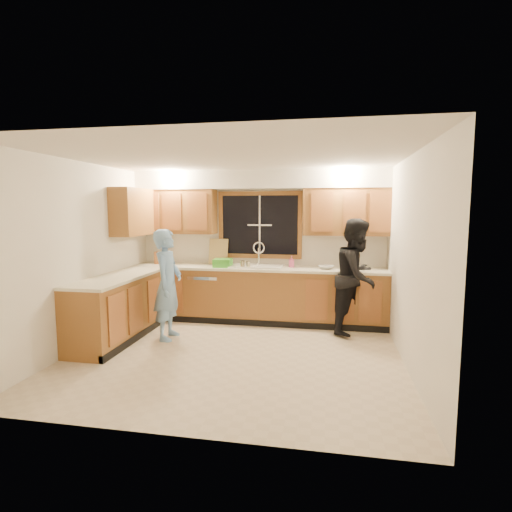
{
  "coord_description": "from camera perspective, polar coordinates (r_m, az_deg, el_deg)",
  "views": [
    {
      "loc": [
        1.17,
        -4.83,
        1.86
      ],
      "look_at": [
        0.16,
        0.65,
        1.21
      ],
      "focal_mm": 28.0,
      "sensor_mm": 36.0,
      "label": 1
    }
  ],
  "objects": [
    {
      "name": "cutting_board",
      "position": [
        6.93,
        -5.39,
        0.65
      ],
      "size": [
        0.33,
        0.12,
        0.44
      ],
      "primitive_type": "cube",
      "rotation": [
        -0.21,
        0.0,
        -0.02
      ],
      "color": "tan",
      "rests_on": "countertop_back"
    },
    {
      "name": "upper_cabinets_right",
      "position": [
        6.57,
        12.71,
        6.16
      ],
      "size": [
        1.35,
        0.33,
        0.75
      ],
      "primitive_type": "cube",
      "color": "#945D2A",
      "rests_on": "wall_back"
    },
    {
      "name": "can_right",
      "position": [
        6.41,
        -1.12,
        -1.28
      ],
      "size": [
        0.08,
        0.08,
        0.12
      ],
      "primitive_type": "cylinder",
      "rotation": [
        0.0,
        0.0,
        -0.21
      ],
      "color": "#C0B693",
      "rests_on": "countertop_back"
    },
    {
      "name": "can_left",
      "position": [
        6.44,
        -1.94,
        -1.22
      ],
      "size": [
        0.08,
        0.08,
        0.12
      ],
      "primitive_type": "cylinder",
      "rotation": [
        0.0,
        0.0,
        -0.31
      ],
      "color": "#C0B693",
      "rests_on": "countertop_back"
    },
    {
      "name": "stove",
      "position": [
        5.66,
        -21.87,
        -8.29
      ],
      "size": [
        0.58,
        0.75,
        0.9
      ],
      "primitive_type": "cube",
      "color": "white",
      "rests_on": "floor"
    },
    {
      "name": "man",
      "position": [
        5.88,
        -12.49,
        -3.98
      ],
      "size": [
        0.4,
        0.59,
        1.59
      ],
      "primitive_type": "imported",
      "rotation": [
        0.0,
        0.0,
        1.61
      ],
      "color": "#75A5DD",
      "rests_on": "floor"
    },
    {
      "name": "ceiling",
      "position": [
        5.01,
        -3.26,
        13.95
      ],
      "size": [
        4.2,
        4.2,
        0.0
      ],
      "primitive_type": "plane",
      "rotation": [
        3.14,
        0.0,
        0.0
      ],
      "color": "silver"
    },
    {
      "name": "upper_cabinets_return",
      "position": [
        6.71,
        -17.25,
        6.03
      ],
      "size": [
        0.33,
        0.9,
        0.75
      ],
      "primitive_type": "cube",
      "color": "#945D2A",
      "rests_on": "wall_left"
    },
    {
      "name": "woman",
      "position": [
        6.17,
        14.22,
        -2.84
      ],
      "size": [
        0.96,
        1.05,
        1.73
      ],
      "primitive_type": "imported",
      "rotation": [
        0.0,
        0.0,
        1.11
      ],
      "color": "black",
      "rests_on": "floor"
    },
    {
      "name": "wall_left",
      "position": [
        5.86,
        -23.55,
        0.1
      ],
      "size": [
        0.0,
        3.8,
        3.8
      ],
      "primitive_type": "plane",
      "rotation": [
        1.57,
        0.0,
        1.57
      ],
      "color": "white",
      "rests_on": "ground"
    },
    {
      "name": "soap_bottle",
      "position": [
        6.58,
        5.1,
        -0.79
      ],
      "size": [
        0.09,
        0.09,
        0.19
      ],
      "primitive_type": "imported",
      "rotation": [
        0.0,
        0.0,
        0.08
      ],
      "color": "#DC538A",
      "rests_on": "countertop_back"
    },
    {
      "name": "wall_right",
      "position": [
        4.96,
        21.16,
        -0.89
      ],
      "size": [
        0.0,
        3.8,
        3.8
      ],
      "primitive_type": "plane",
      "rotation": [
        1.57,
        0.0,
        -1.57
      ],
      "color": "white",
      "rests_on": "ground"
    },
    {
      "name": "countertop_back",
      "position": [
        6.59,
        0.08,
        -1.75
      ],
      "size": [
        4.2,
        0.63,
        0.04
      ],
      "primitive_type": "cube",
      "color": "#EEE7C8",
      "rests_on": "base_cabinets_back"
    },
    {
      "name": "dishwasher",
      "position": [
        6.88,
        -6.93,
        -5.58
      ],
      "size": [
        0.6,
        0.56,
        0.82
      ],
      "primitive_type": "cube",
      "color": "white",
      "rests_on": "floor"
    },
    {
      "name": "floor",
      "position": [
        5.31,
        -3.08,
        -13.91
      ],
      "size": [
        4.2,
        4.2,
        0.0
      ],
      "primitive_type": "plane",
      "color": "beige",
      "rests_on": "ground"
    },
    {
      "name": "soffit",
      "position": [
        6.68,
        0.3,
        10.84
      ],
      "size": [
        4.2,
        0.35,
        0.3
      ],
      "primitive_type": "cube",
      "color": "white",
      "rests_on": "wall_back"
    },
    {
      "name": "base_cabinets_back",
      "position": [
        6.69,
        0.1,
        -5.63
      ],
      "size": [
        4.2,
        0.6,
        0.88
      ],
      "primitive_type": "cube",
      "color": "#945D2A",
      "rests_on": "ground"
    },
    {
      "name": "countertop_left",
      "position": [
        6.04,
        -19.06,
        -2.89
      ],
      "size": [
        0.63,
        1.9,
        0.04
      ],
      "primitive_type": "cube",
      "color": "#EEE7C8",
      "rests_on": "base_cabinets_left"
    },
    {
      "name": "wall_back",
      "position": [
        6.86,
        0.55,
        1.52
      ],
      "size": [
        4.2,
        0.0,
        4.2
      ],
      "primitive_type": "plane",
      "rotation": [
        1.57,
        0.0,
        0.0
      ],
      "color": "white",
      "rests_on": "ground"
    },
    {
      "name": "dish_crate",
      "position": [
        6.61,
        -4.77,
        -0.99
      ],
      "size": [
        0.3,
        0.28,
        0.13
      ],
      "primitive_type": "cube",
      "rotation": [
        0.0,
        0.0,
        0.04
      ],
      "color": "green",
      "rests_on": "countertop_back"
    },
    {
      "name": "sink",
      "position": [
        6.61,
        0.11,
        -2.03
      ],
      "size": [
        0.86,
        0.52,
        0.57
      ],
      "color": "white",
      "rests_on": "countertop_back"
    },
    {
      "name": "window_frame",
      "position": [
        6.83,
        0.54,
        4.44
      ],
      "size": [
        1.44,
        0.03,
        1.14
      ],
      "color": "black",
      "rests_on": "wall_back"
    },
    {
      "name": "knife_block",
      "position": [
        7.14,
        -13.76,
        -0.25
      ],
      "size": [
        0.12,
        0.1,
        0.22
      ],
      "primitive_type": "cube",
      "rotation": [
        0.0,
        0.0,
        0.0
      ],
      "color": "#9F5B2C",
      "rests_on": "countertop_back"
    },
    {
      "name": "upper_cabinets_left",
      "position": [
        7.06,
        -11.22,
        6.22
      ],
      "size": [
        1.35,
        0.33,
        0.75
      ],
      "primitive_type": "cube",
      "color": "#945D2A",
      "rests_on": "wall_back"
    },
    {
      "name": "base_cabinets_left",
      "position": [
        6.14,
        -19.02,
        -7.12
      ],
      "size": [
        0.6,
        1.9,
        0.88
      ],
      "primitive_type": "cube",
      "color": "#945D2A",
      "rests_on": "ground"
    },
    {
      "name": "bowl",
      "position": [
        6.45,
        9.96,
        -1.59
      ],
      "size": [
        0.29,
        0.29,
        0.06
      ],
      "primitive_type": "imported",
      "rotation": [
        0.0,
        0.0,
        -0.29
      ],
      "color": "silver",
      "rests_on": "countertop_back"
    }
  ]
}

